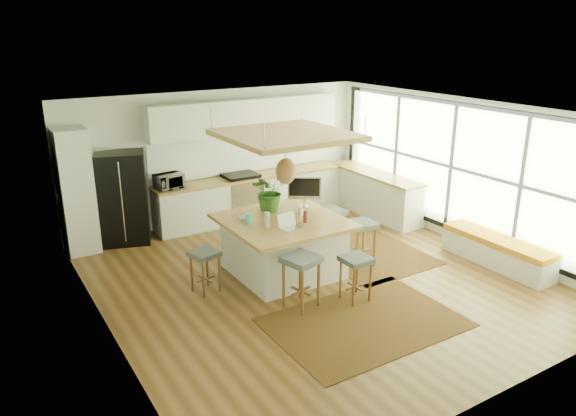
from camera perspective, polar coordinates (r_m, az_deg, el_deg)
floor at (r=8.92m, az=2.80°, el=-7.37°), size 7.00×7.00×0.00m
ceiling at (r=8.12m, az=3.10°, el=10.04°), size 7.00×7.00×0.00m
wall_back at (r=11.37m, az=-7.12°, el=5.45°), size 6.50×0.00×6.50m
wall_front at (r=6.08m, az=22.12°, el=-7.66°), size 6.50×0.00×6.50m
wall_left at (r=7.19m, az=-18.97°, el=-3.24°), size 0.00×7.00×7.00m
wall_right at (r=10.54m, az=17.70°, el=3.68°), size 0.00×7.00×7.00m
window_wall at (r=10.51m, az=17.62°, el=3.92°), size 0.10×6.20×2.60m
pantry at (r=10.29m, az=-21.37°, el=1.61°), size 0.55×0.60×2.25m
back_counter_base at (r=11.57m, az=-3.81°, el=1.11°), size 4.20×0.60×0.88m
back_counter_top at (r=11.44m, az=-3.86°, el=3.31°), size 4.24×0.64×0.05m
backsplash at (r=11.59m, az=-4.60°, el=5.78°), size 4.20×0.02×0.80m
upper_cabinets at (r=11.30m, az=-4.33°, el=9.59°), size 4.20×0.34×0.70m
range at (r=11.44m, az=-4.92°, el=1.19°), size 0.76×0.62×1.00m
right_counter_base at (r=11.92m, az=9.06°, el=1.45°), size 0.60×2.50×0.88m
right_counter_top at (r=11.80m, az=9.18°, el=3.58°), size 0.64×2.54×0.05m
window_bench at (r=9.95m, az=21.11°, el=-4.27°), size 0.52×2.00×0.50m
ceiling_panel at (r=8.40m, az=-0.22°, el=5.85°), size 1.86×1.86×0.80m
rug_near at (r=7.75m, az=8.02°, el=-11.77°), size 2.60×1.80×0.01m
rug_right at (r=10.08m, az=7.50°, el=-4.33°), size 1.80×2.60×0.01m
fridge at (r=10.52m, az=-16.95°, el=1.30°), size 1.03×0.91×1.73m
island at (r=8.94m, az=-0.52°, el=-4.02°), size 1.85×1.85×0.93m
stool_near_left at (r=7.92m, az=1.38°, el=-8.00°), size 0.57×0.57×0.79m
stool_near_right at (r=8.17m, az=7.09°, el=-7.30°), size 0.41×0.41×0.69m
stool_right_front at (r=9.36m, az=7.58°, el=-3.87°), size 0.51×0.51×0.77m
stool_right_back at (r=10.01m, az=4.53°, el=-2.24°), size 0.47×0.47×0.74m
stool_left_side at (r=8.45m, az=-8.69°, el=-6.47°), size 0.48×0.48×0.67m
laptop at (r=8.34m, az=0.30°, el=-1.40°), size 0.36×0.38×0.24m
monitor at (r=9.33m, az=1.74°, el=1.67°), size 0.59×0.50×0.54m
microwave at (r=10.68m, az=-12.40°, el=2.92°), size 0.56×0.37×0.35m
island_plant at (r=9.15m, az=-1.97°, el=1.40°), size 0.87×0.90×0.54m
island_bowl at (r=8.79m, az=-4.53°, el=-1.08°), size 0.21×0.21×0.05m
island_bottle_0 at (r=8.57m, az=-4.02°, el=-1.08°), size 0.07×0.07×0.19m
island_bottle_1 at (r=8.43m, az=-2.33°, el=-1.38°), size 0.07×0.07×0.19m
island_bottle_2 at (r=8.63m, az=1.93°, el=-0.90°), size 0.07×0.07×0.19m
island_bottle_3 at (r=8.96m, az=1.22°, el=-0.16°), size 0.07×0.07×0.19m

